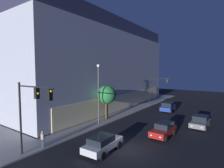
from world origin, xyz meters
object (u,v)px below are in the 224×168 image
object	(u,v)px
car_blue	(168,107)
car_grey	(200,122)
street_lamp_sidewalk	(98,87)
car_red	(164,129)
sidewalk_tree	(107,95)
traffic_light_far_corner	(156,86)
modern_building	(75,66)
pedestrian_waiting	(43,138)
traffic_light_near_corner	(31,105)
car_silver	(103,143)

from	to	relation	value
car_blue	car_grey	bearing A→B (deg)	-136.43
street_lamp_sidewalk	car_red	size ratio (longest dim) A/B	1.96
car_red	sidewalk_tree	bearing A→B (deg)	79.06
street_lamp_sidewalk	car_blue	distance (m)	15.53
traffic_light_far_corner	car_grey	world-z (taller)	traffic_light_far_corner
traffic_light_far_corner	sidewalk_tree	world-z (taller)	traffic_light_far_corner
sidewalk_tree	car_red	distance (m)	10.40
modern_building	pedestrian_waiting	size ratio (longest dim) A/B	23.10
modern_building	car_grey	size ratio (longest dim) A/B	9.03
street_lamp_sidewalk	traffic_light_near_corner	bearing A→B (deg)	-169.70
traffic_light_near_corner	sidewalk_tree	xyz separation A→B (m)	(13.89, 2.47, -0.92)
traffic_light_near_corner	pedestrian_waiting	bearing A→B (deg)	36.30
street_lamp_sidewalk	car_grey	xyz separation A→B (m)	(6.77, -12.33, -4.63)
traffic_light_near_corner	street_lamp_sidewalk	xyz separation A→B (m)	(11.42, 2.08, 0.57)
car_silver	car_blue	world-z (taller)	car_blue
sidewalk_tree	pedestrian_waiting	bearing A→B (deg)	-174.87
traffic_light_near_corner	traffic_light_far_corner	size ratio (longest dim) A/B	1.02
pedestrian_waiting	car_grey	xyz separation A→B (m)	(16.29, -11.64, -0.33)
sidewalk_tree	car_blue	xyz separation A→B (m)	(11.22, -6.12, -3.04)
traffic_light_near_corner	car_red	size ratio (longest dim) A/B	1.52
traffic_light_near_corner	car_grey	xyz separation A→B (m)	(18.18, -10.25, -4.06)
traffic_light_far_corner	car_silver	size ratio (longest dim) A/B	1.43
car_red	car_blue	bearing A→B (deg)	15.47
sidewalk_tree	car_red	world-z (taller)	sidewalk_tree
street_lamp_sidewalk	pedestrian_waiting	xyz separation A→B (m)	(-9.52, -0.68, -4.30)
traffic_light_near_corner	car_blue	size ratio (longest dim) A/B	1.49
traffic_light_far_corner	car_red	size ratio (longest dim) A/B	1.49
car_silver	car_grey	distance (m)	14.86
modern_building	traffic_light_near_corner	bearing A→B (deg)	-140.46
modern_building	street_lamp_sidewalk	world-z (taller)	modern_building
modern_building	car_blue	distance (m)	23.28
traffic_light_near_corner	traffic_light_far_corner	bearing A→B (deg)	1.16
sidewalk_tree	car_blue	world-z (taller)	sidewalk_tree
traffic_light_far_corner	sidewalk_tree	bearing A→B (deg)	173.33
car_blue	street_lamp_sidewalk	bearing A→B (deg)	157.29
traffic_light_near_corner	street_lamp_sidewalk	distance (m)	11.62
street_lamp_sidewalk	traffic_light_far_corner	bearing A→B (deg)	-4.57
modern_building	traffic_light_near_corner	distance (m)	28.52
pedestrian_waiting	car_blue	bearing A→B (deg)	-12.27
traffic_light_far_corner	street_lamp_sidewalk	distance (m)	18.50
traffic_light_near_corner	car_grey	bearing A→B (deg)	-29.41
car_silver	car_blue	distance (m)	20.35
street_lamp_sidewalk	car_blue	xyz separation A→B (m)	(13.70, -5.73, -4.53)
sidewalk_tree	car_grey	world-z (taller)	sidewalk_tree
traffic_light_near_corner	car_silver	size ratio (longest dim) A/B	1.46
modern_building	car_blue	size ratio (longest dim) A/B	8.68
modern_building	car_silver	distance (m)	28.82
pedestrian_waiting	car_silver	xyz separation A→B (m)	(2.87, -5.25, -0.30)
street_lamp_sidewalk	car_blue	world-z (taller)	street_lamp_sidewalk
street_lamp_sidewalk	pedestrian_waiting	distance (m)	10.47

